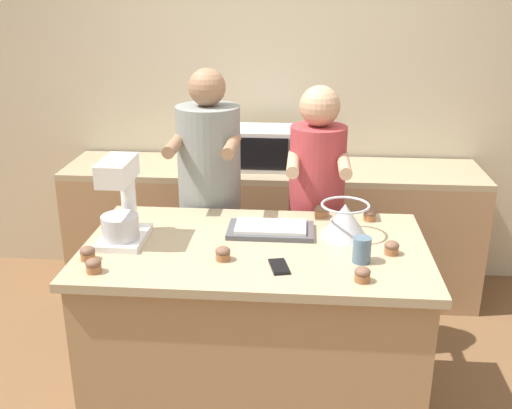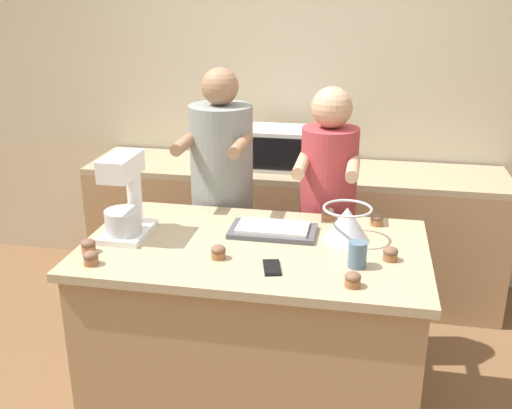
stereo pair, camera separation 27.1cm
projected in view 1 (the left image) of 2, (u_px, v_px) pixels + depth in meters
The scene contains 18 objects.
back_wall at pixel (276, 93), 4.22m from camera, with size 10.00×0.06×2.70m.
island_counter at pixel (255, 334), 2.90m from camera, with size 1.57×0.90×0.96m.
back_counter at pixel (272, 229), 4.20m from camera, with size 2.80×0.60×0.91m.
person_left at pixel (210, 210), 3.38m from camera, with size 0.36×0.51×1.67m.
person_right at pixel (316, 219), 3.34m from camera, with size 0.32×0.49×1.58m.
stand_mixer at pixel (121, 206), 2.71m from camera, with size 0.20×0.30×0.40m.
mixing_bowl at pixel (345, 219), 2.80m from camera, with size 0.23×0.23×0.16m.
baking_tray at pixel (271, 229), 2.86m from camera, with size 0.41×0.22×0.04m.
microwave_oven at pixel (268, 148), 4.00m from camera, with size 0.55×0.33×0.27m.
cell_phone at pixel (279, 266), 2.51m from camera, with size 0.10×0.16×0.01m.
drinking_glass at pixel (362, 250), 2.55m from camera, with size 0.08×0.08×0.11m.
cupcake_0 at pixel (362, 274), 2.39m from camera, with size 0.07×0.07×0.06m.
cupcake_1 at pixel (370, 215), 3.01m from camera, with size 0.07×0.07×0.06m.
cupcake_2 at pixel (223, 253), 2.57m from camera, with size 0.07×0.07×0.06m.
cupcake_3 at pixel (88, 253), 2.58m from camera, with size 0.07×0.07×0.06m.
cupcake_4 at pixel (94, 265), 2.46m from camera, with size 0.07×0.07×0.06m.
cupcake_5 at pixel (392, 248), 2.63m from camera, with size 0.07×0.07×0.06m.
cupcake_6 at pixel (321, 211), 3.05m from camera, with size 0.07×0.07×0.06m.
Camera 1 is at (0.21, -2.49, 2.08)m, focal length 42.00 mm.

